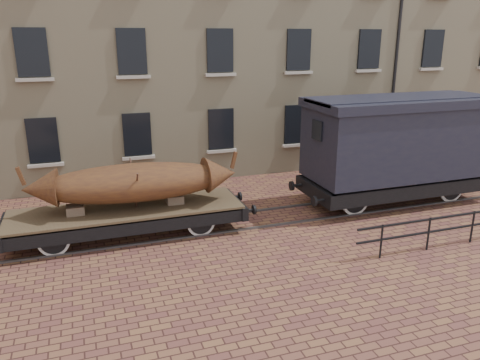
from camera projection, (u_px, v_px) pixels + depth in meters
name	position (u px, v px, depth m)	size (l,w,h in m)	color
ground	(236.00, 222.00, 15.63)	(90.00, 90.00, 0.00)	brown
warehouse_cream	(229.00, 14.00, 23.53)	(40.00, 10.19, 14.00)	beige
rail_track	(236.00, 221.00, 15.62)	(30.00, 1.52, 0.06)	#59595E
flatcar_wagon	(127.00, 214.00, 14.32)	(7.85, 2.13, 1.19)	#463622
iron_boat	(135.00, 182.00, 14.12)	(6.46, 1.99, 1.55)	brown
goods_van	(398.00, 138.00, 16.82)	(7.58, 2.76, 3.92)	black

